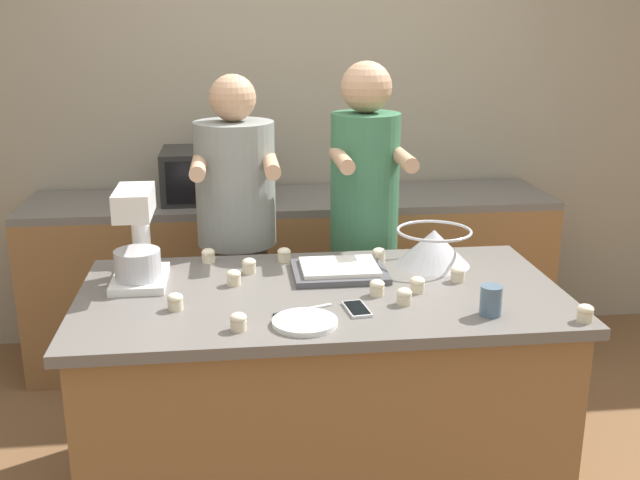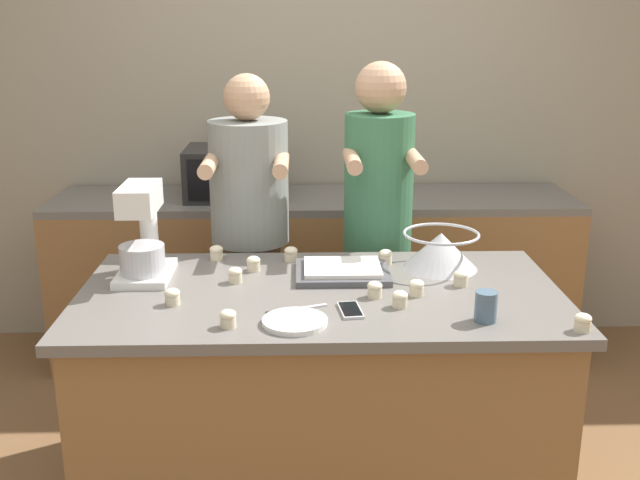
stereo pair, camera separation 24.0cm
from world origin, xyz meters
TOP-DOWN VIEW (x-y plane):
  - back_wall at (0.00, 1.70)m, footprint 10.00×0.06m
  - island_counter at (0.00, 0.00)m, footprint 1.77×0.92m
  - back_counter at (0.00, 1.35)m, footprint 2.80×0.60m
  - person_left at (-0.30, 0.69)m, footprint 0.36×0.52m
  - person_right at (0.28, 0.69)m, footprint 0.33×0.49m
  - stand_mixer at (-0.67, 0.16)m, footprint 0.20×0.30m
  - mixing_bowl at (0.48, 0.24)m, footprint 0.30×0.30m
  - baking_tray at (0.09, 0.17)m, footprint 0.36×0.29m
  - microwave_oven at (-0.45, 1.34)m, footprint 0.46×0.38m
  - cell_phone at (0.10, -0.21)m, footprint 0.09×0.15m
  - drinking_glass at (0.54, -0.30)m, footprint 0.07×0.07m
  - small_plate at (-0.09, -0.31)m, footprint 0.22×0.22m
  - knife at (-0.10, -0.19)m, footprint 0.21×0.09m
  - cupcake_0 at (-0.42, 0.38)m, footprint 0.05×0.05m
  - cupcake_1 at (-0.31, -0.33)m, footprint 0.05×0.05m
  - cupcake_2 at (0.19, -0.07)m, footprint 0.05×0.05m
  - cupcake_3 at (0.52, 0.04)m, footprint 0.05×0.05m
  - cupcake_4 at (0.27, 0.30)m, footprint 0.05×0.05m
  - cupcake_5 at (-0.26, 0.23)m, footprint 0.05×0.05m
  - cupcake_6 at (0.27, -0.17)m, footprint 0.05×0.05m
  - cupcake_7 at (-0.11, 0.35)m, footprint 0.05×0.05m
  - cupcake_8 at (-0.52, -0.13)m, footprint 0.05×0.05m
  - cupcake_9 at (0.83, -0.39)m, footprint 0.05×0.05m
  - cupcake_10 at (0.34, -0.06)m, footprint 0.05×0.05m
  - cupcake_11 at (-0.32, 0.10)m, footprint 0.05×0.05m

SIDE VIEW (x-z plane):
  - island_counter at x=0.00m, z-range 0.00..0.89m
  - back_counter at x=0.00m, z-range 0.00..0.92m
  - person_left at x=-0.30m, z-range 0.04..1.65m
  - knife at x=-0.10m, z-range 0.88..0.89m
  - cell_phone at x=0.10m, z-range 0.88..0.90m
  - person_right at x=0.28m, z-range 0.06..1.72m
  - small_plate at x=-0.09m, z-range 0.88..0.90m
  - baking_tray at x=0.09m, z-range 0.88..0.92m
  - cupcake_0 at x=-0.42m, z-range 0.89..0.94m
  - cupcake_1 at x=-0.31m, z-range 0.89..0.94m
  - cupcake_2 at x=0.19m, z-range 0.89..0.94m
  - cupcake_3 at x=0.52m, z-range 0.89..0.94m
  - cupcake_4 at x=0.27m, z-range 0.89..0.94m
  - cupcake_5 at x=-0.26m, z-range 0.89..0.94m
  - cupcake_6 at x=0.27m, z-range 0.89..0.94m
  - cupcake_7 at x=-0.11m, z-range 0.89..0.94m
  - cupcake_8 at x=-0.52m, z-range 0.89..0.94m
  - cupcake_9 at x=0.83m, z-range 0.89..0.94m
  - cupcake_10 at x=0.34m, z-range 0.89..0.94m
  - cupcake_11 at x=-0.32m, z-range 0.89..0.94m
  - drinking_glass at x=0.54m, z-range 0.88..0.99m
  - mixing_bowl at x=0.48m, z-range 0.89..1.04m
  - stand_mixer at x=-0.67m, z-range 0.86..1.23m
  - microwave_oven at x=-0.45m, z-range 0.92..1.18m
  - back_wall at x=0.00m, z-range 0.00..2.70m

